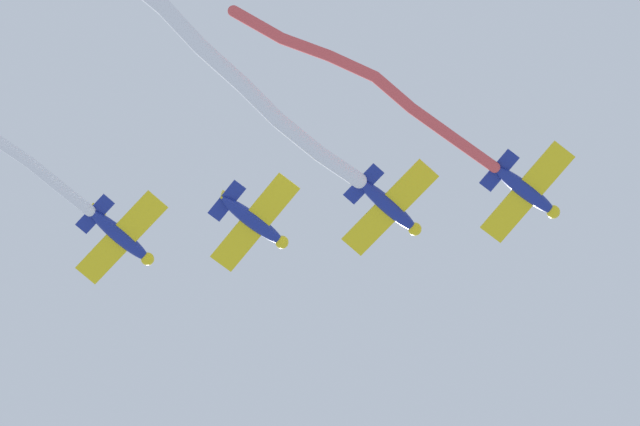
{
  "coord_description": "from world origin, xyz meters",
  "views": [
    {
      "loc": [
        -13.55,
        -26.39,
        5.71
      ],
      "look_at": [
        -12.97,
        -0.15,
        81.49
      ],
      "focal_mm": 75.16,
      "sensor_mm": 36.0,
      "label": 1
    }
  ],
  "objects": [
    {
      "name": "smoke_trail_left_wing",
      "position": [
        -22.05,
        -12.86,
        79.58
      ],
      "size": [
        23.16,
        22.63,
        4.23
      ],
      "color": "white"
    },
    {
      "name": "smoke_trail_lead",
      "position": [
        -10.24,
        -8.22,
        80.74
      ],
      "size": [
        16.06,
        9.66,
        1.15
      ],
      "color": "#DB4C4C"
    },
    {
      "name": "airplane_slot",
      "position": [
        -25.01,
        1.76,
        81.87
      ],
      "size": [
        5.74,
        6.13,
        1.72
      ],
      "rotation": [
        0.0,
        0.0,
        0.73
      ],
      "color": "navy"
    },
    {
      "name": "airplane_lead",
      "position": [
        -0.76,
        -1.92,
        81.12
      ],
      "size": [
        5.53,
        6.43,
        1.72
      ],
      "rotation": [
        0.0,
        0.0,
        0.64
      ],
      "color": "navy"
    },
    {
      "name": "airplane_left_wing",
      "position": [
        -8.85,
        -0.69,
        81.37
      ],
      "size": [
        5.68,
        6.18,
        1.72
      ],
      "rotation": [
        0.0,
        0.0,
        0.72
      ],
      "color": "navy"
    },
    {
      "name": "airplane_right_wing",
      "position": [
        -16.92,
        0.53,
        81.62
      ],
      "size": [
        5.55,
        6.38,
        1.72
      ],
      "rotation": [
        0.0,
        0.0,
        0.65
      ],
      "color": "navy"
    }
  ]
}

